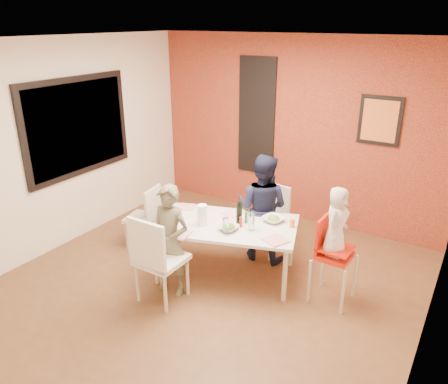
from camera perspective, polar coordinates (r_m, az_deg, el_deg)
The scene contains 35 objects.
ground at distance 5.22m, azimuth -1.77°, elevation -11.82°, with size 4.50×4.50×0.00m, color brown.
ceiling at distance 4.35m, azimuth -2.20°, elevation 19.27°, with size 4.50×4.50×0.02m, color silver.
wall_back at distance 6.53m, azimuth 9.12°, elevation 7.88°, with size 4.50×0.02×2.70m, color #F3E3C9.
wall_front at distance 3.18m, azimuth -25.34°, elevation -9.57°, with size 4.50×0.02×2.70m, color #F3E3C9.
wall_left at distance 6.10m, azimuth -19.96°, elevation 5.86°, with size 0.02×4.50×2.70m, color #F3E3C9.
wall_right at distance 3.93m, azimuth 26.58°, elevation -3.74°, with size 0.02×4.50×2.70m, color #F3E3C9.
brick_accent_wall at distance 6.51m, azimuth 9.05°, elevation 7.85°, with size 4.50×0.02×2.70m, color maroon.
picture_window_frame at distance 6.15m, azimuth -18.58°, elevation 8.09°, with size 0.05×1.70×1.30m, color black.
picture_window_pane at distance 6.14m, azimuth -18.49°, elevation 8.08°, with size 0.02×1.55×1.15m, color black.
glassblock_strip at distance 6.71m, azimuth 4.30°, elevation 9.79°, with size 0.55×0.03×1.70m, color silver.
glassblock_surround at distance 6.71m, azimuth 4.28°, elevation 9.78°, with size 0.60×0.03×1.76m, color black.
art_print_frame at distance 6.08m, azimuth 19.70°, elevation 8.77°, with size 0.54×0.03×0.64m, color black.
art_print_canvas at distance 6.06m, azimuth 19.66°, elevation 8.74°, with size 0.44×0.01×0.54m, color orange.
dining_table at distance 5.09m, azimuth 0.28°, elevation -4.75°, with size 1.82×1.36×0.67m.
chair_near at distance 4.68m, azimuth -8.94°, elevation -8.27°, with size 0.47×0.47×1.02m.
chair_far at distance 5.73m, azimuth 6.13°, elevation -2.99°, with size 0.47×0.47×0.90m.
chair_left at distance 5.86m, azimuth -10.04°, elevation -2.88°, with size 0.46×0.46×0.85m.
high_chair at distance 4.82m, azimuth 13.80°, elevation -7.59°, with size 0.42×0.42×0.96m.
child_near at distance 4.81m, azimuth -7.05°, elevation -6.33°, with size 0.46×0.30×1.27m, color brown.
child_far at distance 5.46m, azimuth 5.00°, elevation -2.05°, with size 0.67×0.52×1.38m, color black.
toddler at distance 4.65m, azimuth 14.49°, elevation -3.75°, with size 0.37×0.24×0.75m, color beige.
plate_near_left at distance 4.84m, azimuth -5.93°, elevation -5.48°, with size 0.24×0.24×0.01m, color white.
plate_far_mid at distance 5.32m, azimuth 1.01°, elevation -2.75°, with size 0.20×0.20×0.01m, color white.
plate_near_right at distance 4.72m, azimuth 6.77°, elevation -6.27°, with size 0.23×0.23×0.01m, color white.
plate_far_left at distance 5.51m, azimuth -4.92°, elevation -1.93°, with size 0.20×0.20×0.01m, color white.
salad_bowl_a at distance 4.91m, azimuth 0.58°, elevation -4.69°, with size 0.22×0.22×0.05m, color silver.
salad_bowl_b at distance 5.13m, azimuth 6.47°, elevation -3.56°, with size 0.24×0.24×0.06m, color white.
wine_bottle at distance 5.03m, azimuth 1.99°, elevation -2.72°, with size 0.07×0.07×0.26m, color black.
wine_glass_a at distance 4.79m, azimuth 0.23°, elevation -4.46°, with size 0.07×0.07×0.20m, color white.
wine_glass_b at distance 4.88m, azimuth 3.59°, elevation -3.87°, with size 0.07×0.07×0.21m, color silver.
paper_towel_roll at distance 4.99m, azimuth -2.85°, elevation -3.03°, with size 0.11×0.11×0.25m, color white.
condiment_red at distance 4.96m, azimuth 2.21°, elevation -3.93°, with size 0.03×0.03×0.13m, color red.
condiment_green at distance 5.06m, azimuth 2.90°, elevation -3.36°, with size 0.03×0.03×0.14m, color #2B6D24.
condiment_brown at distance 5.06m, azimuth 2.15°, elevation -3.19°, with size 0.04×0.04×0.16m, color brown.
sippy_cup at distance 5.02m, azimuth 8.87°, elevation -4.04°, with size 0.06×0.06×0.10m, color orange.
Camera 1 is at (2.42, -3.61, 2.89)m, focal length 35.00 mm.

